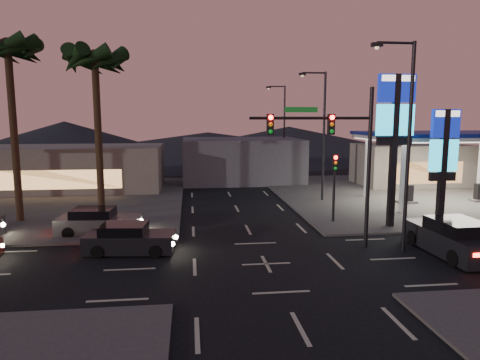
{
  "coord_description": "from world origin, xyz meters",
  "views": [
    {
      "loc": [
        -3.33,
        -18.2,
        6.48
      ],
      "look_at": [
        -0.5,
        5.78,
        3.0
      ],
      "focal_mm": 32.0,
      "sensor_mm": 36.0,
      "label": 1
    }
  ],
  "objects": [
    {
      "name": "ground",
      "position": [
        0.0,
        0.0,
        0.0
      ],
      "size": [
        140.0,
        140.0,
        0.0
      ],
      "primitive_type": "plane",
      "color": "black",
      "rests_on": "ground"
    },
    {
      "name": "corner_lot_ne",
      "position": [
        16.0,
        16.0,
        0.06
      ],
      "size": [
        24.0,
        24.0,
        0.12
      ],
      "primitive_type": "cube",
      "color": "#47443F",
      "rests_on": "ground"
    },
    {
      "name": "corner_lot_nw",
      "position": [
        -16.0,
        16.0,
        0.06
      ],
      "size": [
        24.0,
        24.0,
        0.12
      ],
      "primitive_type": "cube",
      "color": "#47443F",
      "rests_on": "ground"
    },
    {
      "name": "gas_station",
      "position": [
        16.0,
        12.0,
        5.08
      ],
      "size": [
        12.2,
        8.2,
        5.47
      ],
      "color": "silver",
      "rests_on": "ground"
    },
    {
      "name": "convenience_store",
      "position": [
        18.0,
        21.0,
        2.0
      ],
      "size": [
        10.0,
        6.0,
        4.0
      ],
      "primitive_type": "cube",
      "color": "#726B5B",
      "rests_on": "ground"
    },
    {
      "name": "pylon_sign_tall",
      "position": [
        8.5,
        5.5,
        6.39
      ],
      "size": [
        2.2,
        0.35,
        9.0
      ],
      "color": "black",
      "rests_on": "ground"
    },
    {
      "name": "pylon_sign_short",
      "position": [
        11.0,
        4.5,
        4.66
      ],
      "size": [
        1.6,
        0.35,
        7.0
      ],
      "color": "black",
      "rests_on": "ground"
    },
    {
      "name": "traffic_signal_mast",
      "position": [
        3.76,
        1.99,
        5.23
      ],
      "size": [
        6.1,
        0.39,
        8.0
      ],
      "color": "black",
      "rests_on": "ground"
    },
    {
      "name": "pedestal_signal",
      "position": [
        5.5,
        6.98,
        2.92
      ],
      "size": [
        0.32,
        0.39,
        4.3
      ],
      "color": "black",
      "rests_on": "ground"
    },
    {
      "name": "streetlight_near",
      "position": [
        6.79,
        1.0,
        5.72
      ],
      "size": [
        2.14,
        0.25,
        10.0
      ],
      "color": "black",
      "rests_on": "ground"
    },
    {
      "name": "streetlight_mid",
      "position": [
        6.79,
        14.0,
        5.72
      ],
      "size": [
        2.14,
        0.25,
        10.0
      ],
      "color": "black",
      "rests_on": "ground"
    },
    {
      "name": "streetlight_far",
      "position": [
        6.79,
        28.0,
        5.72
      ],
      "size": [
        2.14,
        0.25,
        10.0
      ],
      "color": "black",
      "rests_on": "ground"
    },
    {
      "name": "palm_a",
      "position": [
        -9.0,
        9.5,
        9.43
      ],
      "size": [
        4.41,
        4.41,
        10.86
      ],
      "color": "black",
      "rests_on": "ground"
    },
    {
      "name": "palm_b",
      "position": [
        -14.0,
        9.5,
        9.97
      ],
      "size": [
        4.41,
        4.41,
        11.46
      ],
      "color": "black",
      "rests_on": "ground"
    },
    {
      "name": "building_far_west",
      "position": [
        -14.0,
        22.0,
        2.0
      ],
      "size": [
        16.0,
        8.0,
        4.0
      ],
      "primitive_type": "cube",
      "color": "#726B5B",
      "rests_on": "ground"
    },
    {
      "name": "building_far_mid",
      "position": [
        2.0,
        26.0,
        2.2
      ],
      "size": [
        12.0,
        9.0,
        4.4
      ],
      "primitive_type": "cube",
      "color": "#4C4C51",
      "rests_on": "ground"
    },
    {
      "name": "hill_left",
      "position": [
        -25.0,
        60.0,
        3.0
      ],
      "size": [
        40.0,
        40.0,
        6.0
      ],
      "primitive_type": "cone",
      "color": "black",
      "rests_on": "ground"
    },
    {
      "name": "hill_right",
      "position": [
        15.0,
        60.0,
        2.5
      ],
      "size": [
        50.0,
        50.0,
        5.0
      ],
      "primitive_type": "cone",
      "color": "black",
      "rests_on": "ground"
    },
    {
      "name": "hill_center",
      "position": [
        0.0,
        60.0,
        2.0
      ],
      "size": [
        60.0,
        60.0,
        4.0
      ],
      "primitive_type": "cone",
      "color": "black",
      "rests_on": "ground"
    },
    {
      "name": "car_lane_a_front",
      "position": [
        -6.33,
        2.43,
        0.66
      ],
      "size": [
        4.5,
        2.2,
        1.42
      ],
      "color": "black",
      "rests_on": "ground"
    },
    {
      "name": "car_lane_b_front",
      "position": [
        -8.54,
        6.03,
        0.7
      ],
      "size": [
        4.71,
        2.24,
        1.5
      ],
      "color": "#4E4F51",
      "rests_on": "ground"
    },
    {
      "name": "suv_station",
      "position": [
        9.13,
        0.28,
        0.82
      ],
      "size": [
        2.44,
        5.35,
        1.76
      ],
      "color": "black",
      "rests_on": "ground"
    }
  ]
}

